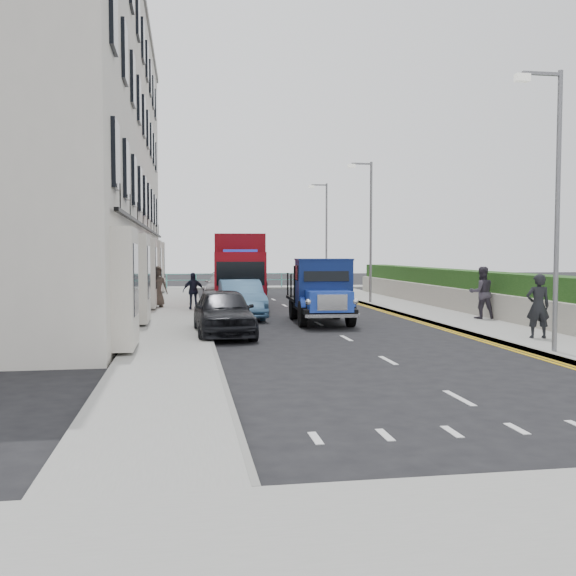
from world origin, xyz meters
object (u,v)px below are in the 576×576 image
object	(u,v)px
lamp_mid	(368,223)
pedestrian_east_near	(538,306)
red_lorry	(240,269)
bedford_lorry	(323,295)
lamp_near	(553,194)
parked_car_front	(223,312)
lamp_far	(325,230)

from	to	relation	value
lamp_mid	pedestrian_east_near	bearing A→B (deg)	-85.69
red_lorry	bedford_lorry	bearing A→B (deg)	-67.90
lamp_near	bedford_lorry	size ratio (longest dim) A/B	1.40
parked_car_front	lamp_near	bearing A→B (deg)	-35.49
bedford_lorry	red_lorry	distance (m)	7.77
lamp_far	red_lorry	bearing A→B (deg)	-120.54
lamp_near	red_lorry	distance (m)	16.59
parked_car_front	pedestrian_east_near	size ratio (longest dim) A/B	2.35
bedford_lorry	pedestrian_east_near	distance (m)	7.47
lamp_near	lamp_far	bearing A→B (deg)	90.00
bedford_lorry	parked_car_front	world-z (taller)	bedford_lorry
red_lorry	parked_car_front	xyz separation A→B (m)	(-1.37, -9.95, -1.07)
lamp_near	lamp_mid	world-z (taller)	same
parked_car_front	lamp_mid	bearing A→B (deg)	52.48
lamp_mid	red_lorry	size ratio (longest dim) A/B	1.05
parked_car_front	pedestrian_east_near	world-z (taller)	pedestrian_east_near
lamp_mid	pedestrian_east_near	world-z (taller)	lamp_mid
lamp_far	bedford_lorry	distance (m)	18.91
lamp_mid	pedestrian_east_near	size ratio (longest dim) A/B	3.79
lamp_near	pedestrian_east_near	xyz separation A→B (m)	(1.03, 2.32, -2.95)
pedestrian_east_near	lamp_far	bearing A→B (deg)	-76.65
lamp_far	parked_car_front	distance (m)	22.45
lamp_mid	parked_car_front	bearing A→B (deg)	-125.73
parked_car_front	red_lorry	bearing A→B (deg)	80.36
lamp_near	bedford_lorry	bearing A→B (deg)	117.70
lamp_near	red_lorry	bearing A→B (deg)	112.93
bedford_lorry	red_lorry	size ratio (longest dim) A/B	0.75
lamp_mid	bedford_lorry	bearing A→B (deg)	-116.36
lamp_far	bedford_lorry	size ratio (longest dim) A/B	1.40
parked_car_front	pedestrian_east_near	bearing A→B (deg)	-19.82
bedford_lorry	parked_car_front	distance (m)	4.52
lamp_near	lamp_far	size ratio (longest dim) A/B	1.00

